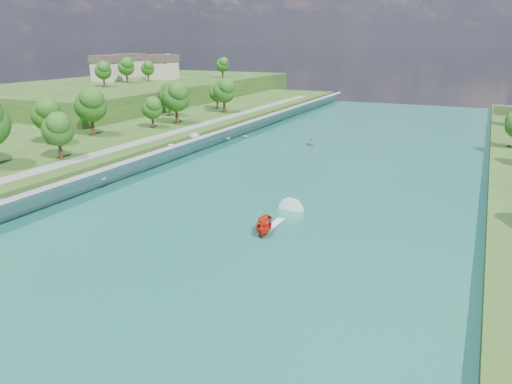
% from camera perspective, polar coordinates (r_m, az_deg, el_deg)
% --- Properties ---
extents(ground, '(260.00, 260.00, 0.00)m').
position_cam_1_polar(ground, '(57.06, -4.22, -5.46)').
color(ground, '#2D5119').
rests_on(ground, ground).
extents(river_water, '(55.00, 240.00, 0.10)m').
position_cam_1_polar(river_water, '(74.15, 3.22, -0.10)').
color(river_water, '#1A6559').
rests_on(river_water, ground).
extents(berm_west, '(45.00, 240.00, 3.50)m').
position_cam_1_polar(berm_west, '(102.50, -23.82, 4.21)').
color(berm_west, '#2D5119').
rests_on(berm_west, ground).
extents(ridge_west, '(60.00, 120.00, 9.00)m').
position_cam_1_polar(ridge_west, '(178.69, -13.01, 10.89)').
color(ridge_west, '#2D5119').
rests_on(ridge_west, ground).
extents(riprap_bank, '(4.34, 236.00, 4.25)m').
position_cam_1_polar(riprap_bank, '(85.38, -13.42, 2.95)').
color(riprap_bank, slate).
rests_on(riprap_bank, ground).
extents(riverside_path, '(3.00, 200.00, 0.10)m').
position_cam_1_polar(riverside_path, '(89.95, -16.44, 4.55)').
color(riverside_path, gray).
rests_on(riverside_path, berm_west).
extents(ridge_houses, '(29.50, 29.50, 8.40)m').
position_cam_1_polar(ridge_houses, '(185.78, -13.80, 13.78)').
color(ridge_houses, beige).
rests_on(ridge_houses, ridge_west).
extents(trees_ridge, '(21.97, 53.43, 10.08)m').
position_cam_1_polar(trees_ridge, '(173.19, -11.35, 13.81)').
color(trees_ridge, '#1E5316').
rests_on(trees_ridge, ridge_west).
extents(motorboat, '(3.60, 19.24, 1.98)m').
position_cam_1_polar(motorboat, '(59.36, 1.40, -3.61)').
color(motorboat, red).
rests_on(motorboat, river_water).
extents(raft, '(3.76, 3.71, 1.50)m').
position_cam_1_polar(raft, '(108.78, 6.25, 5.50)').
color(raft, '#92949A').
rests_on(raft, river_water).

